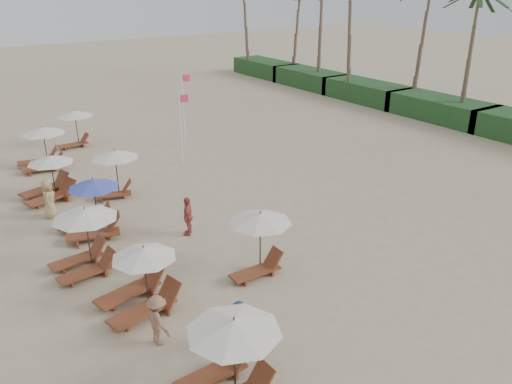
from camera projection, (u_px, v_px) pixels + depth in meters
ground at (375, 321)px, 15.61m from camera, size 160.00×160.00×0.00m
shrub_hedge at (441, 109)px, 37.77m from camera, size 3.20×53.00×1.60m
lounger_station_1 at (227, 357)px, 12.49m from camera, size 2.63×2.40×2.14m
lounger_station_2 at (137, 283)px, 15.91m from camera, size 2.68×2.44×2.07m
lounger_station_3 at (82, 241)px, 17.86m from camera, size 2.57×2.27×2.38m
lounger_station_4 at (90, 211)px, 20.56m from camera, size 2.62×2.48×2.34m
lounger_station_5 at (47, 180)px, 23.97m from camera, size 2.72×2.62×2.10m
lounger_station_6 at (41, 149)px, 27.75m from camera, size 2.78×2.38×2.31m
inland_station_0 at (258, 237)px, 17.67m from camera, size 2.58×2.24×2.22m
inland_station_1 at (114, 167)px, 24.05m from camera, size 2.53×2.24×2.22m
inland_station_2 at (74, 123)px, 31.36m from camera, size 2.54×2.24×2.22m
beachgoer_mid_a at (238, 327)px, 14.12m from camera, size 0.97×0.92×1.57m
beachgoer_mid_b at (158, 320)px, 14.39m from camera, size 0.71×1.08×1.57m
beachgoer_far_a at (188, 216)px, 20.62m from camera, size 0.93×1.00×1.66m
beachgoer_far_b at (49, 199)px, 22.10m from camera, size 0.84×1.00×1.75m
flag_pole_near at (181, 124)px, 28.11m from camera, size 0.59×0.08×4.08m
flag_pole_far at (184, 105)px, 31.27m from camera, size 0.60×0.08×4.55m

